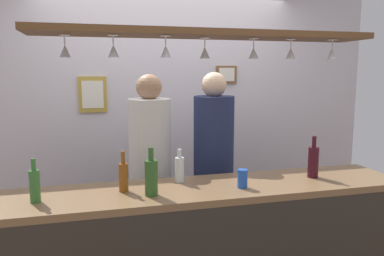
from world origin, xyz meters
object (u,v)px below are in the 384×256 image
Objects in this scene: person_right_navy_shirt at (214,155)px; bottle_soda_clear at (180,169)px; bottle_beer_amber_tall at (123,176)px; picture_frame_caricature at (93,94)px; bottle_wine_dark_red at (313,161)px; drink_can at (242,179)px; bottle_beer_green_import at (35,185)px; picture_frame_upper_small at (226,75)px; bottle_champagne_green at (151,177)px; person_middle_white_patterned_shirt at (150,160)px.

bottle_soda_clear is at bearing -128.28° from person_right_navy_shirt.
picture_frame_caricature is (-0.17, 1.37, 0.44)m from bottle_beer_amber_tall.
bottle_wine_dark_red is 0.59m from drink_can.
person_right_navy_shirt is at bearing -36.92° from picture_frame_caricature.
bottle_wine_dark_red is 1.15× the size of bottle_beer_green_import.
bottle_beer_green_import is at bearing 177.91° from drink_can.
drink_can is 0.36× the size of picture_frame_caricature.
bottle_beer_green_import is 0.92m from bottle_soda_clear.
drink_can is (1.27, -0.05, -0.04)m from bottle_beer_green_import.
picture_frame_caricature reaches higher than bottle_wine_dark_red.
picture_frame_upper_small reaches higher than drink_can.
picture_frame_upper_small is at bearing 74.37° from drink_can.
picture_frame_caricature is (-1.34, 0.00, -0.18)m from picture_frame_upper_small.
bottle_champagne_green is 0.88× the size of picture_frame_caricature.
picture_frame_upper_small is at bearing 58.03° from bottle_soda_clear.
picture_frame_upper_small is at bearing 40.57° from bottle_beer_green_import.
person_right_navy_shirt is 5.19× the size of picture_frame_caricature.
person_right_navy_shirt is 8.02× the size of picture_frame_upper_small.
drink_can is 1.68m from picture_frame_upper_small.
picture_frame_upper_small is (0.37, 0.73, 0.67)m from person_right_navy_shirt.
bottle_champagne_green is at bearing -77.64° from picture_frame_caricature.
bottle_champagne_green is at bearing -97.88° from person_middle_white_patterned_shirt.
bottle_champagne_green is 0.67m from bottle_beer_green_import.
drink_can is at bearing -56.99° from person_middle_white_patterned_shirt.
person_right_navy_shirt is 1.31m from picture_frame_caricature.
drink_can is at bearing -93.55° from person_right_navy_shirt.
person_right_navy_shirt is 6.78× the size of bottle_beer_amber_tall.
person_middle_white_patterned_shirt is at bearing 148.61° from bottle_wine_dark_red.
bottle_beer_amber_tall is (-1.34, 0.02, -0.02)m from bottle_wine_dark_red.
bottle_beer_green_import is (-0.67, 0.05, -0.01)m from bottle_champagne_green.
bottle_champagne_green is at bearing -124.20° from picture_frame_upper_small.
bottle_beer_amber_tall reaches higher than bottle_soda_clear.
person_right_navy_shirt is at bearing 49.77° from bottle_champagne_green.
bottle_wine_dark_red is 1.19m from bottle_champagne_green.
person_right_navy_shirt is at bearing 51.72° from bottle_soda_clear.
bottle_beer_green_import is at bearing -151.58° from person_right_navy_shirt.
person_middle_white_patterned_shirt is at bearing -59.37° from picture_frame_caricature.
person_right_navy_shirt reaches higher than drink_can.
bottle_wine_dark_red is 0.88× the size of picture_frame_caricature.
bottle_wine_dark_red is 2.09m from picture_frame_caricature.
bottle_beer_green_import is (-1.32, -0.71, 0.05)m from person_right_navy_shirt.
bottle_soda_clear is at bearing 147.50° from drink_can.
picture_frame_upper_small is at bearing 38.79° from person_middle_white_patterned_shirt.
drink_can is (0.60, 0.00, -0.06)m from bottle_champagne_green.
picture_frame_caricature is (-0.97, 0.73, 0.48)m from person_right_navy_shirt.
person_middle_white_patterned_shirt is at bearing 123.01° from drink_can.
picture_frame_upper_small reaches higher than person_middle_white_patterned_shirt.
bottle_champagne_green is at bearing -179.58° from drink_can.
bottle_wine_dark_red is 1.36× the size of picture_frame_upper_small.
drink_can is at bearing 0.42° from bottle_champagne_green.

